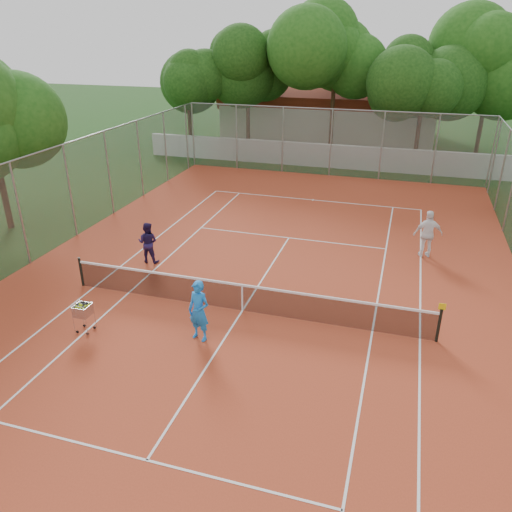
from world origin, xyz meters
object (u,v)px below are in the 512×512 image
(player_near, at_px, (199,311))
(player_far_right, at_px, (428,234))
(tennis_net, at_px, (242,297))
(ball_hopper, at_px, (84,317))
(player_far_left, at_px, (148,242))
(clubhouse, at_px, (330,110))

(player_near, relative_size, player_far_right, 0.97)
(tennis_net, distance_m, ball_hopper, 4.82)
(player_far_left, bearing_deg, clubhouse, -100.81)
(player_far_left, bearing_deg, tennis_net, 146.74)
(player_near, relative_size, player_far_left, 1.15)
(clubhouse, relative_size, ball_hopper, 16.69)
(tennis_net, bearing_deg, player_far_right, 47.33)
(clubhouse, height_order, player_near, clubhouse)
(player_far_right, bearing_deg, tennis_net, 32.57)
(player_far_left, distance_m, player_far_right, 10.89)
(tennis_net, xyz_separation_m, player_near, (-0.69, -1.86, 0.44))
(clubhouse, relative_size, player_far_right, 8.58)
(tennis_net, relative_size, player_far_right, 6.21)
(player_near, bearing_deg, player_far_left, 145.56)
(tennis_net, relative_size, clubhouse, 0.72)
(player_near, height_order, player_far_right, player_far_right)
(tennis_net, bearing_deg, player_near, -110.28)
(clubhouse, distance_m, player_near, 30.91)
(player_far_right, relative_size, ball_hopper, 1.95)
(player_far_right, xyz_separation_m, ball_hopper, (-9.75, -8.62, -0.46))
(player_near, xyz_separation_m, player_far_left, (-3.95, 4.33, -0.12))
(player_far_left, distance_m, ball_hopper, 5.02)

